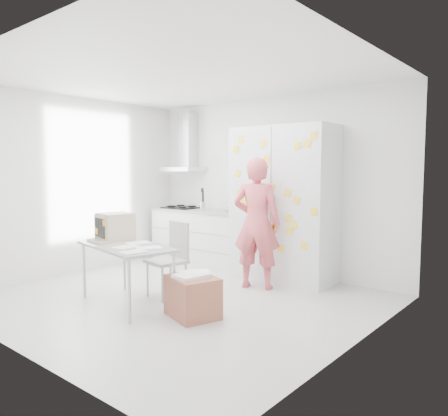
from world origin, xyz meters
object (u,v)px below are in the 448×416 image
Objects in this scene: cardboard_box at (193,296)px; person at (257,223)px; desk at (119,235)px; chair at (171,255)px.

person is at bearing 96.34° from cardboard_box.
cardboard_box is (1.15, 0.10, -0.57)m from desk.
chair is at bearing 152.05° from cardboard_box.
person is 1.55m from cardboard_box.
chair is (-0.59, -1.00, -0.35)m from person.
desk is at bearing 35.86° from person.
cardboard_box is at bearing 15.93° from desk.
person reaches higher than cardboard_box.
cardboard_box is at bearing -18.07° from chair.
chair is (0.40, 0.50, -0.27)m from desk.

